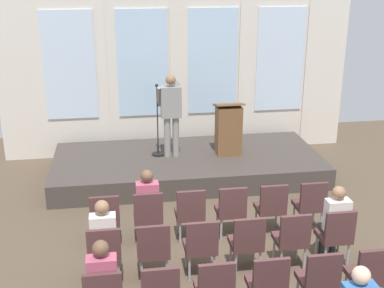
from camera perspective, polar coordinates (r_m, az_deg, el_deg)
name	(u,v)px	position (r m, az deg, el deg)	size (l,w,h in m)	color
ground_plane	(225,279)	(7.66, 3.76, -14.87)	(14.11, 14.11, 0.00)	brown
rear_partition	(180,73)	(11.91, -1.39, 7.93)	(8.12, 0.14, 3.77)	silver
stage_platform	(187,165)	(10.94, -0.53, -2.42)	(5.65, 2.48, 0.45)	#3F3833
speaker	(171,110)	(10.54, -2.37, 3.87)	(0.52, 0.69, 1.76)	gray
mic_stand	(158,140)	(10.82, -3.84, 0.46)	(0.28, 0.28, 1.56)	black
lectern	(228,129)	(10.83, 4.11, 1.68)	(0.60, 0.48, 1.16)	brown
chair_r0_c0	(105,217)	(8.25, -9.72, -8.07)	(0.46, 0.44, 0.94)	#99999E
chair_r0_c1	(148,214)	(8.26, -4.94, -7.82)	(0.46, 0.44, 0.94)	#99999E
audience_r0_c1	(148,202)	(8.25, -5.02, -6.46)	(0.36, 0.39, 1.28)	#2D2D33
chair_r0_c2	(190,211)	(8.32, -0.20, -7.53)	(0.46, 0.44, 0.94)	#99999E
chair_r0_c3	(231,208)	(8.44, 4.42, -7.18)	(0.46, 0.44, 0.94)	#99999E
chair_r0_c4	(271,205)	(8.60, 8.89, -6.81)	(0.46, 0.44, 0.94)	#99999E
chair_r0_c5	(310,203)	(8.82, 13.16, -6.41)	(0.46, 0.44, 0.94)	#99999E
chair_r1_c0	(105,252)	(7.34, -9.79, -11.82)	(0.46, 0.44, 0.94)	#99999E
audience_r1_c0	(104,237)	(7.32, -9.87, -10.23)	(0.36, 0.39, 1.30)	#2D2D33
chair_r1_c1	(153,248)	(7.35, -4.36, -11.54)	(0.46, 0.44, 0.94)	#99999E
chair_r1_c2	(201,244)	(7.42, 1.00, -11.16)	(0.46, 0.44, 0.94)	#99999E
chair_r1_c3	(247,240)	(7.55, 6.21, -10.69)	(0.46, 0.44, 0.94)	#99999E
chair_r1_c4	(292,237)	(7.74, 11.18, -10.17)	(0.46, 0.44, 0.94)	#99999E
chair_r1_c5	(336,233)	(7.98, 15.87, -9.61)	(0.46, 0.44, 0.94)	#99999E
audience_r1_c5	(335,220)	(7.96, 15.75, -8.21)	(0.36, 0.39, 1.28)	#2D2D33
audience_r2_c0	(103,281)	(6.44, -9.97, -14.87)	(0.36, 0.39, 1.28)	#2D2D33
chair_r2_c2	(215,287)	(6.56, 2.58, -15.75)	(0.46, 0.44, 0.94)	#99999E
chair_r2_c3	(268,282)	(6.71, 8.52, -15.09)	(0.46, 0.44, 0.94)	#99999E
chair_r2_c4	(319,277)	(6.92, 14.11, -14.33)	(0.46, 0.44, 0.94)	#99999E
chair_r2_c5	(369,273)	(7.19, 19.29, -13.49)	(0.46, 0.44, 0.94)	#99999E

